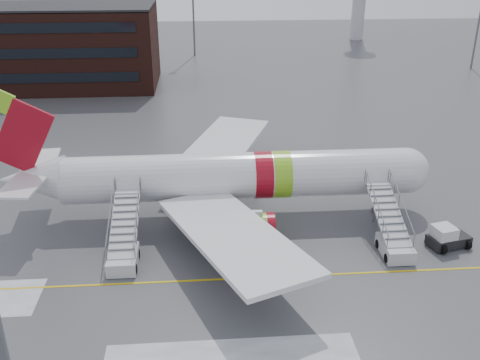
{
  "coord_description": "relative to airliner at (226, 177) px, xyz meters",
  "views": [
    {
      "loc": [
        -7.34,
        -31.29,
        20.85
      ],
      "look_at": [
        -4.4,
        6.47,
        4.0
      ],
      "focal_mm": 40.0,
      "sensor_mm": 36.0,
      "label": 1
    }
  ],
  "objects": [
    {
      "name": "ground",
      "position": [
        5.35,
        -8.47,
        -3.42
      ],
      "size": [
        260.0,
        260.0,
        0.0
      ],
      "primitive_type": "plane",
      "color": "#494C4F",
      "rests_on": "ground"
    },
    {
      "name": "airliner",
      "position": [
        0.0,
        0.0,
        0.0
      ],
      "size": [
        35.03,
        32.97,
        11.18
      ],
      "color": "silver",
      "rests_on": "ground"
    },
    {
      "name": "airstair_fwd",
      "position": [
        11.85,
        -6.54,
        -2.35
      ],
      "size": [
        2.05,
        7.7,
        3.48
      ],
      "color": "#B5B8BD",
      "rests_on": "ground"
    },
    {
      "name": "airstair_aft",
      "position": [
        -7.68,
        -6.54,
        -2.35
      ],
      "size": [
        2.05,
        7.7,
        3.48
      ],
      "color": "silver",
      "rests_on": "ground"
    },
    {
      "name": "pushback_tug",
      "position": [
        16.08,
        -6.46,
        -2.65
      ],
      "size": [
        3.32,
        2.79,
        1.73
      ],
      "color": "black",
      "rests_on": "ground"
    }
  ]
}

